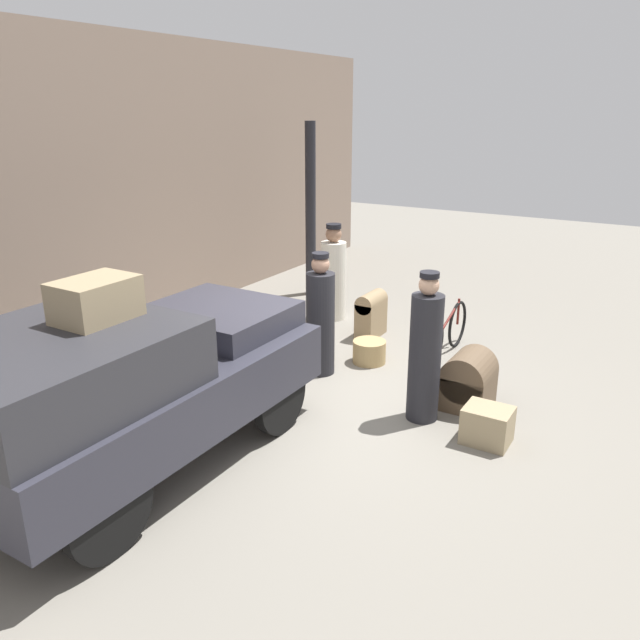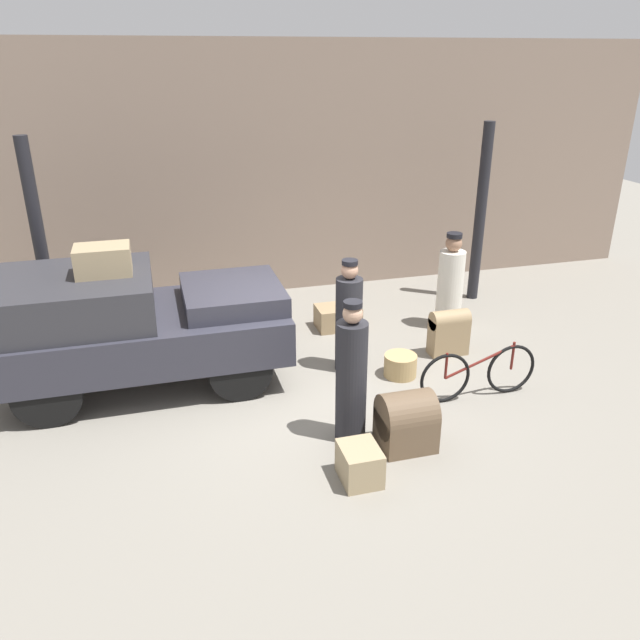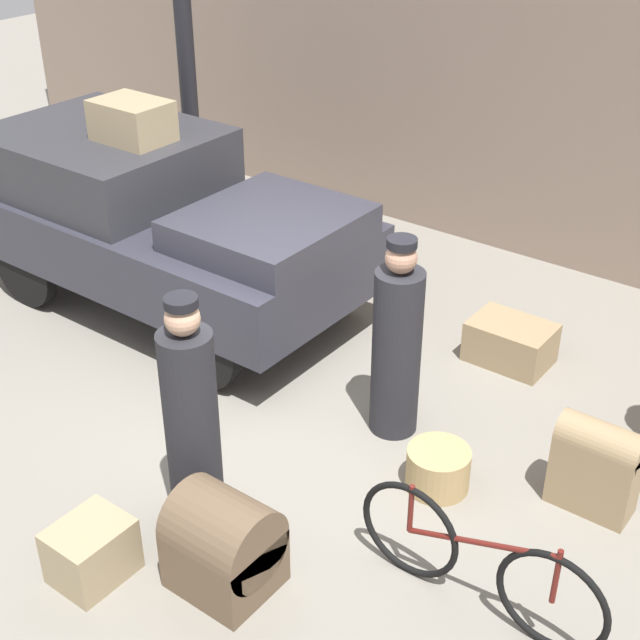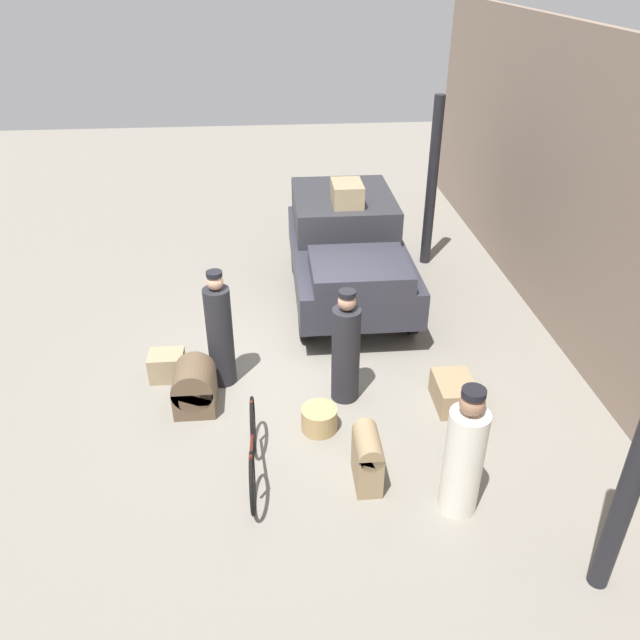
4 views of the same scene
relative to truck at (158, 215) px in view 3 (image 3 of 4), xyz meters
name	(u,v)px [view 3 (image 3 of 4)]	position (x,y,z in m)	size (l,w,h in m)	color
ground_plane	(285,424)	(2.27, -0.89, -0.93)	(30.00, 30.00, 0.00)	gray
station_building_facade	(539,45)	(2.27, 3.18, 1.32)	(16.00, 0.15, 4.50)	gray
canopy_pillar_left	(188,85)	(-1.22, 1.72, 0.67)	(0.20, 0.20, 3.19)	black
truck	(158,215)	(0.00, 0.00, 0.00)	(3.82, 1.90, 1.62)	black
bicycle	(477,563)	(4.38, -1.64, -0.57)	(1.67, 0.04, 0.75)	black
wicker_basket	(438,469)	(3.62, -0.81, -0.77)	(0.47, 0.47, 0.32)	tan
porter_standing_middle	(192,423)	(2.45, -2.08, -0.12)	(0.36, 0.36, 1.75)	#232328
conductor_in_dark_uniform	(397,346)	(2.97, -0.40, -0.17)	(0.38, 0.38, 1.66)	#232328
trunk_barrel_dark	(224,544)	(3.02, -2.43, -0.60)	(0.62, 0.55, 0.69)	brown
suitcase_tan_flat	(596,464)	(4.59, -0.34, -0.55)	(0.58, 0.29, 0.71)	#937A56
suitcase_black_upright	(510,342)	(3.26, 1.06, -0.74)	(0.71, 0.51, 0.38)	#937A56
trunk_wicker_pale	(91,551)	(2.29, -2.89, -0.73)	(0.41, 0.49, 0.40)	#9E8966
trunk_on_truck_roof	(132,121)	(-0.22, 0.00, 0.88)	(0.69, 0.50, 0.37)	#9E8966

